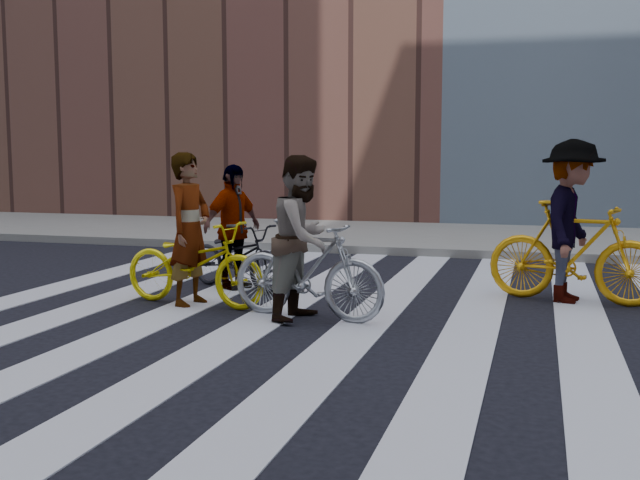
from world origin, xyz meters
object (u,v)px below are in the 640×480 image
at_px(rider_right, 571,221).
at_px(bike_yellow_right, 574,252).
at_px(bike_dark_rear, 236,256).
at_px(rider_mid, 303,238).
at_px(bike_yellow_left, 194,263).
at_px(rider_left, 190,229).
at_px(bike_silver_mid, 307,269).
at_px(rider_rear, 232,227).

bearing_deg(rider_right, bike_yellow_right, -78.23).
height_order(bike_dark_rear, rider_mid, rider_mid).
height_order(bike_yellow_left, bike_yellow_right, bike_yellow_right).
bearing_deg(rider_left, rider_mid, -93.52).
distance_m(bike_silver_mid, rider_left, 1.63).
bearing_deg(bike_yellow_right, rider_mid, 133.77).
xyz_separation_m(rider_left, rider_right, (4.31, 1.44, 0.08)).
relative_size(bike_silver_mid, bike_yellow_right, 0.89).
distance_m(bike_silver_mid, bike_yellow_right, 3.33).
bearing_deg(rider_left, bike_yellow_left, -80.66).
bearing_deg(rider_left, bike_yellow_right, -62.37).
height_order(bike_dark_rear, rider_right, rider_right).
bearing_deg(rider_rear, bike_dark_rear, -67.27).
height_order(rider_left, rider_mid, rider_left).
distance_m(bike_yellow_left, rider_rear, 1.18).
distance_m(bike_silver_mid, bike_dark_rear, 2.07).
xyz_separation_m(bike_silver_mid, rider_rear, (-1.50, 1.48, 0.28)).
distance_m(bike_yellow_right, rider_right, 0.37).
bearing_deg(rider_mid, bike_yellow_right, -47.90).
distance_m(rider_left, rider_right, 4.54).
bearing_deg(rider_right, bike_yellow_left, 120.47).
relative_size(bike_dark_rear, rider_mid, 0.94).
bearing_deg(bike_dark_rear, bike_yellow_right, -63.22).
height_order(rider_left, rider_right, rider_right).
xyz_separation_m(rider_left, rider_mid, (1.50, -0.34, -0.02)).
bearing_deg(rider_right, rider_left, 120.27).
bearing_deg(bike_yellow_right, bike_silver_mid, 134.22).
bearing_deg(rider_right, bike_silver_mid, 134.69).
bearing_deg(bike_dark_rear, bike_silver_mid, -113.00).
xyz_separation_m(rider_right, rider_rear, (-4.25, -0.30, -0.15)).
height_order(bike_silver_mid, rider_rear, rider_rear).
distance_m(bike_dark_rear, rider_left, 1.24).
relative_size(bike_yellow_right, bike_dark_rear, 1.23).
height_order(bike_yellow_left, bike_dark_rear, bike_yellow_left).
relative_size(bike_yellow_left, bike_silver_mid, 1.05).
relative_size(bike_yellow_left, bike_yellow_right, 0.93).
xyz_separation_m(bike_silver_mid, bike_yellow_right, (2.81, 1.78, 0.07)).
relative_size(bike_yellow_left, rider_right, 0.97).
relative_size(bike_silver_mid, rider_rear, 1.09).
bearing_deg(bike_yellow_right, bike_dark_rear, 105.83).
height_order(bike_dark_rear, rider_rear, rider_rear).
bearing_deg(rider_mid, bike_yellow_left, 86.81).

